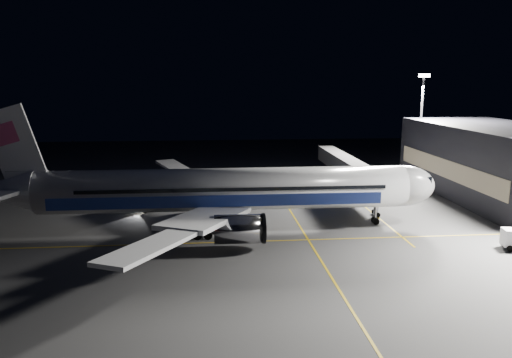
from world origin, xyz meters
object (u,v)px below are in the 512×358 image
Objects in this scene: safety_cone_a at (227,210)px; safety_cone_b at (260,217)px; airliner at (217,190)px; jet_bridge at (351,168)px; floodlight_mast_north at (421,116)px; safety_cone_c at (213,201)px; baggage_tug at (141,207)px.

safety_cone_b is (4.59, -4.06, -0.02)m from safety_cone_a.
airliner is 9.54m from safety_cone_a.
jet_bridge is 1.66× the size of floodlight_mast_north.
jet_bridge is at bearing 9.73° from safety_cone_c.
baggage_tug is at bearing 139.72° from airliner.
airliner reaches higher than safety_cone_b.
jet_bridge is at bearing 39.66° from safety_cone_b.
airliner is 2.97× the size of floodlight_mast_north.
jet_bridge is (23.08, 18.06, -0.58)m from airliner.
airliner is 106.75× the size of safety_cone_b.
safety_cone_b is at bearing -41.46° from safety_cone_a.
baggage_tug reaches higher than safety_cone_c.
safety_cone_c is at bearing 92.39° from airliner.
jet_bridge is at bearing 24.88° from safety_cone_a.
baggage_tug is 12.91m from safety_cone_a.
baggage_tug is 4.41× the size of safety_cone_b.
safety_cone_b is at bearing -56.06° from safety_cone_c.
safety_cone_c is (10.68, 4.45, -0.49)m from baggage_tug.
floodlight_mast_north is at bearing 37.91° from airliner.
safety_cone_c is (-23.66, -4.06, -4.31)m from jet_bridge.
safety_cone_a is (-39.53, -23.92, -12.06)m from floodlight_mast_north.
safety_cone_a is 6.30m from safety_cone_c.
airliner reaches higher than baggage_tug.
floodlight_mast_north reaches higher than jet_bridge.
jet_bridge is 35.59m from baggage_tug.
safety_cone_c is (-2.13, 5.93, -0.04)m from safety_cone_a.
safety_cone_a is (1.54, 8.07, -4.86)m from airliner.
airliner is at bearing -146.81° from safety_cone_b.
baggage_tug is 4.13× the size of safety_cone_a.
jet_bridge is 59.73× the size of safety_cone_b.
baggage_tug is at bearing 162.36° from safety_cone_b.
jet_bridge reaches higher than safety_cone_b.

